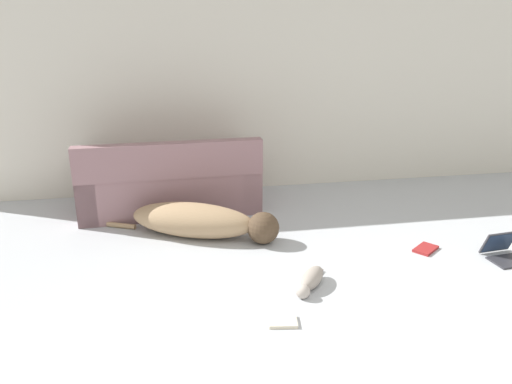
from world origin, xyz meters
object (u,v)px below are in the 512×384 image
dog (202,221)px  laptop_open (503,250)px  book_cream (283,321)px  cat (311,280)px  couch (170,185)px  book_red (426,249)px

dog → laptop_open: bearing=4.4°
book_cream → cat: bearing=53.3°
laptop_open → book_cream: laptop_open is taller
couch → book_cream: bearing=105.0°
couch → book_red: 2.67m
couch → laptop_open: couch is taller
laptop_open → book_cream: bearing=-169.0°
cat → book_cream: cat is taller
couch → book_red: size_ratio=6.84×
cat → book_cream: bearing=-1.1°
couch → book_cream: size_ratio=8.86×
book_cream → book_red: (1.53, 0.88, 0.00)m
dog → book_red: dog is taller
dog → book_red: bearing=5.5°
couch → laptop_open: 3.30m
cat → laptop_open: laptop_open is taller
dog → book_cream: 1.61m
cat → book_cream: size_ratio=2.14×
dog → cat: bearing=-31.9°
couch → dog: couch is taller
laptop_open → couch: bearing=143.5°
book_cream → book_red: same height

